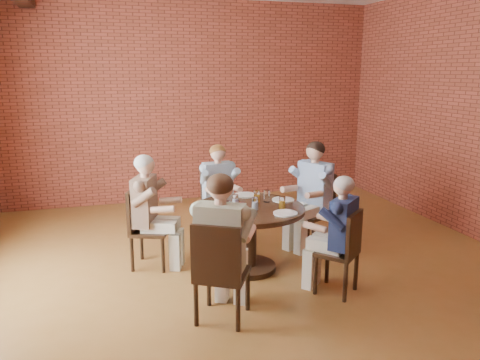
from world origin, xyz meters
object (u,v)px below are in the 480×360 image
object	(u,v)px
chair_b	(217,202)
chair_d	(220,269)
diner_a	(312,195)
diner_e	(338,235)
diner_b	(219,193)
chair_e	(344,249)
dining_table	(249,226)
diner_d	(222,248)
chair_a	(316,206)
smartphone	(281,213)
chair_c	(144,224)
diner_c	(150,212)

from	to	relation	value
chair_b	chair_d	distance (m)	2.25
diner_a	diner_e	xyz separation A→B (m)	(-0.31, -1.28, -0.07)
diner_b	chair_e	size ratio (longest dim) A/B	1.46
dining_table	diner_a	size ratio (longest dim) A/B	0.91
dining_table	diner_d	size ratio (longest dim) A/B	0.91
chair_a	smartphone	bearing A→B (deg)	-69.95
chair_d	chair_e	distance (m)	1.35
chair_e	diner_e	bearing A→B (deg)	-90.00
chair_c	diner_c	size ratio (longest dim) A/B	0.71
diner_d	chair_e	distance (m)	1.31
chair_d	diner_d	world-z (taller)	diner_d
diner_b	chair_c	size ratio (longest dim) A/B	1.39
diner_a	diner_e	distance (m)	1.32
chair_d	diner_e	bearing A→B (deg)	-138.96
chair_c	chair_b	bearing A→B (deg)	-34.42
diner_a	diner_c	size ratio (longest dim) A/B	1.04
chair_c	diner_c	distance (m)	0.17
diner_c	diner_e	xyz separation A→B (m)	(1.74, -1.21, -0.04)
chair_d	chair_e	world-z (taller)	chair_d
chair_b	diner_d	xyz separation A→B (m)	(-0.48, -2.11, 0.19)
chair_b	diner_c	distance (m)	1.22
dining_table	smartphone	size ratio (longest dim) A/B	9.45
diner_e	smartphone	bearing A→B (deg)	-87.15
chair_a	diner_b	xyz separation A→B (m)	(-1.16, 0.54, 0.13)
diner_a	diner_b	distance (m)	1.22
chair_d	smartphone	bearing A→B (deg)	-110.43
chair_c	chair_d	size ratio (longest dim) A/B	0.97
diner_c	dining_table	bearing A→B (deg)	-90.00
diner_b	chair_e	distance (m)	2.09
diner_e	dining_table	bearing A→B (deg)	-90.00
chair_a	diner_a	xyz separation A→B (m)	(-0.08, -0.04, 0.17)
diner_b	chair_e	world-z (taller)	diner_b
diner_a	diner_e	size ratio (longest dim) A/B	1.11
diner_a	diner_c	xyz separation A→B (m)	(-2.05, -0.07, -0.02)
chair_c	smartphone	size ratio (longest dim) A/B	7.03
diner_a	smartphone	distance (m)	1.12
diner_a	smartphone	xyz separation A→B (m)	(-0.75, -0.83, 0.07)
diner_b	diner_e	bearing A→B (deg)	-71.70
diner_a	chair_b	xyz separation A→B (m)	(-1.08, 0.66, -0.18)
diner_b	chair_c	world-z (taller)	diner_b
chair_e	dining_table	bearing A→B (deg)	-90.00
chair_b	diner_e	distance (m)	2.09
dining_table	diner_a	xyz separation A→B (m)	(1.00, 0.49, 0.15)
dining_table	diner_b	bearing A→B (deg)	93.93
chair_c	chair_d	world-z (taller)	chair_d
diner_e	diner_a	bearing A→B (deg)	-144.84
diner_e	diner_d	bearing A→B (deg)	-33.30
diner_c	diner_b	bearing A→B (deg)	-34.42
chair_a	diner_e	size ratio (longest dim) A/B	0.78
diner_a	diner_e	world-z (taller)	diner_a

